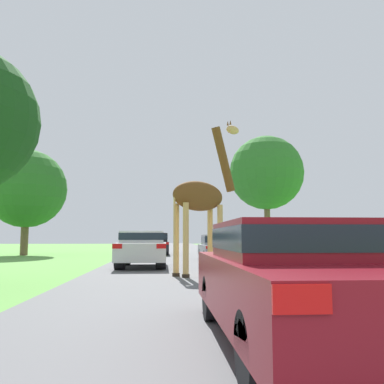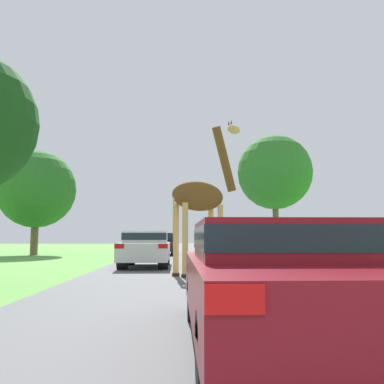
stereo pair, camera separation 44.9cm
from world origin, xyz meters
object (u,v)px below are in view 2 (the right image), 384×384
object	(u,v)px
car_verge_right	(224,247)
tree_far_right	(36,189)
car_queue_right	(290,250)
car_far_ahead	(163,243)
giraffe_near_road	(203,198)
tree_right_cluster	(275,173)
car_lead_maroon	(273,278)
car_queue_left	(146,248)

from	to	relation	value
car_verge_right	tree_far_right	bearing A→B (deg)	151.09
car_queue_right	car_far_ahead	xyz separation A→B (m)	(-4.89, 14.32, 0.03)
car_verge_right	tree_far_right	distance (m)	14.50
giraffe_near_road	car_queue_right	distance (m)	3.72
car_far_ahead	giraffe_near_road	bearing A→B (deg)	-83.44
car_queue_right	tree_right_cluster	distance (m)	15.82
car_lead_maroon	car_verge_right	size ratio (longest dim) A/B	1.03
giraffe_near_road	tree_right_cluster	world-z (taller)	tree_right_cluster
tree_right_cluster	car_verge_right	bearing A→B (deg)	-122.21
car_verge_right	car_lead_maroon	bearing A→B (deg)	-94.64
tree_right_cluster	tree_far_right	world-z (taller)	tree_right_cluster
car_verge_right	tree_far_right	world-z (taller)	tree_far_right
car_verge_right	tree_right_cluster	distance (m)	9.97
car_far_ahead	tree_right_cluster	bearing A→B (deg)	2.43
tree_right_cluster	car_far_ahead	bearing A→B (deg)	-177.57
car_far_ahead	car_verge_right	bearing A→B (deg)	-63.55
giraffe_near_road	tree_far_right	xyz separation A→B (m)	(-10.60, 15.35, 2.07)
car_verge_right	tree_right_cluster	size ratio (longest dim) A/B	0.53
giraffe_near_road	car_far_ahead	xyz separation A→B (m)	(-1.78, 15.47, -1.64)
car_lead_maroon	car_queue_left	world-z (taller)	car_queue_left
car_lead_maroon	car_queue_right	size ratio (longest dim) A/B	1.17
car_queue_right	tree_far_right	bearing A→B (deg)	134.00
car_queue_left	tree_far_right	size ratio (longest dim) A/B	0.57
giraffe_near_road	tree_far_right	bearing A→B (deg)	-179.71
giraffe_near_road	car_queue_left	world-z (taller)	giraffe_near_road
car_lead_maroon	car_far_ahead	bearing A→B (deg)	94.92
car_lead_maroon	car_queue_right	xyz separation A→B (m)	(2.84, 9.51, 0.03)
car_lead_maroon	car_far_ahead	xyz separation A→B (m)	(-2.05, 23.83, 0.06)
car_verge_right	tree_right_cluster	bearing A→B (deg)	57.79
car_queue_left	car_verge_right	world-z (taller)	car_queue_left
tree_right_cluster	giraffe_near_road	bearing A→B (deg)	-111.41
giraffe_near_road	car_lead_maroon	bearing A→B (deg)	-32.48
car_queue_left	car_verge_right	distance (m)	6.16
car_queue_left	tree_right_cluster	bearing A→B (deg)	55.63
giraffe_near_road	tree_far_right	distance (m)	18.77
car_lead_maroon	car_queue_right	world-z (taller)	car_queue_right
car_verge_right	tree_far_right	size ratio (longest dim) A/B	0.63
car_lead_maroon	car_verge_right	world-z (taller)	car_lead_maroon
tree_right_cluster	tree_far_right	xyz separation A→B (m)	(-16.80, -0.46, -1.34)
tree_right_cluster	tree_far_right	bearing A→B (deg)	-178.44
car_queue_left	tree_right_cluster	xyz separation A→B (m)	(8.29, 12.12, 5.08)
tree_far_right	car_queue_right	bearing A→B (deg)	-46.00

